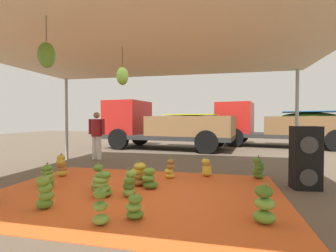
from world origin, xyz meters
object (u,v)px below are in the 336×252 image
banana_bunch_11 (45,193)px  worker_0 (97,132)px  banana_bunch_10 (102,185)px  banana_bunch_14 (129,184)px  banana_bunch_13 (139,175)px  cargo_truck_main (162,125)px  banana_bunch_8 (98,178)px  cargo_truck_far (276,124)px  banana_bunch_1 (264,205)px  banana_bunch_9 (100,208)px  speaker_stack (306,158)px  banana_bunch_3 (258,168)px  banana_bunch_12 (150,179)px  banana_bunch_0 (207,168)px  banana_bunch_4 (170,169)px  banana_bunch_2 (135,207)px  banana_bunch_7 (62,166)px  banana_bunch_6 (47,177)px

banana_bunch_11 → worker_0: bearing=109.3°
banana_bunch_10 → banana_bunch_14: banana_bunch_14 is taller
banana_bunch_13 → cargo_truck_main: 6.99m
banana_bunch_8 → cargo_truck_far: bearing=61.0°
banana_bunch_1 → banana_bunch_9: (-2.22, -0.53, -0.02)m
cargo_truck_far → speaker_stack: 8.59m
banana_bunch_3 → banana_bunch_12: (-2.34, -1.42, -0.04)m
worker_0 → cargo_truck_main: bearing=67.6°
banana_bunch_1 → cargo_truck_far: 10.77m
cargo_truck_main → banana_bunch_3: bearing=-55.9°
banana_bunch_13 → banana_bunch_14: 0.80m
banana_bunch_3 → banana_bunch_9: banana_bunch_3 is taller
banana_bunch_1 → banana_bunch_12: size_ratio=1.17×
banana_bunch_1 → cargo_truck_far: bearing=77.9°
banana_bunch_0 → banana_bunch_11: banana_bunch_11 is taller
banana_bunch_12 → cargo_truck_main: bearing=101.7°
banana_bunch_9 → banana_bunch_10: 1.22m
banana_bunch_10 → banana_bunch_11: bearing=-128.8°
banana_bunch_11 → banana_bunch_13: (1.01, 1.68, -0.01)m
banana_bunch_0 → banana_bunch_14: 2.37m
banana_bunch_12 → banana_bunch_10: bearing=-134.3°
banana_bunch_4 → banana_bunch_2: bearing=-89.7°
banana_bunch_1 → banana_bunch_7: banana_bunch_7 is taller
banana_bunch_2 → banana_bunch_3: banana_bunch_3 is taller
banana_bunch_4 → speaker_stack: size_ratio=0.40×
banana_bunch_2 → banana_bunch_11: 1.57m
banana_bunch_11 → worker_0: 5.10m
banana_bunch_4 → banana_bunch_12: bearing=-103.6°
banana_bunch_4 → banana_bunch_6: (-2.37, -1.36, 0.01)m
banana_bunch_9 → worker_0: worker_0 is taller
banana_bunch_0 → speaker_stack: (2.08, -0.68, 0.43)m
banana_bunch_7 → banana_bunch_10: bearing=-36.2°
banana_bunch_8 → banana_bunch_12: 1.04m
banana_bunch_6 → banana_bunch_8: 1.15m
banana_bunch_4 → banana_bunch_12: 0.99m
banana_bunch_9 → banana_bunch_14: (-0.05, 1.22, 0.01)m
banana_bunch_0 → banana_bunch_3: banana_bunch_3 is taller
banana_bunch_8 → banana_bunch_14: bearing=-18.7°
banana_bunch_7 → banana_bunch_10: size_ratio=1.12×
cargo_truck_main → banana_bunch_2: bearing=-78.8°
banana_bunch_4 → banana_bunch_8: (-1.22, -1.30, 0.02)m
banana_bunch_11 → banana_bunch_9: bearing=-16.2°
banana_bunch_6 → cargo_truck_main: cargo_truck_main is taller
banana_bunch_12 → banana_bunch_14: size_ratio=0.88×
banana_bunch_13 → cargo_truck_far: (4.61, 9.01, 0.98)m
banana_bunch_7 → banana_bunch_11: bearing=-60.2°
banana_bunch_10 → banana_bunch_12: bearing=45.7°
banana_bunch_11 → banana_bunch_12: (1.32, 1.48, -0.05)m
banana_bunch_14 → cargo_truck_main: size_ratio=0.08×
banana_bunch_6 → cargo_truck_main: 7.51m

